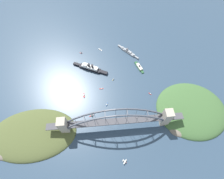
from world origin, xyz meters
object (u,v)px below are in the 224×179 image
small_boat_3 (84,95)px  naval_cruiser (128,52)px  small_boat_1 (101,89)px  small_boat_2 (81,52)px  seaplane_taxiing_near_bridge (125,162)px  small_boat_5 (100,50)px  ocean_liner (90,68)px  harbor_ferry_steamer (139,67)px  small_boat_6 (113,79)px  small_boat_7 (150,94)px  small_boat_4 (92,115)px  harbor_arch_bridge (116,121)px  small_boat_0 (107,104)px

small_boat_3 → naval_cruiser: bearing=46.6°
small_boat_1 → small_boat_2: small_boat_2 is taller
naval_cruiser → seaplane_taxiing_near_bridge: size_ratio=6.61×
seaplane_taxiing_near_bridge → small_boat_5: (-29.99, 274.70, -1.20)m
small_boat_1 → ocean_liner: bearing=112.3°
seaplane_taxiing_near_bridge → small_boat_3: bearing=117.3°
small_boat_1 → harbor_ferry_steamer: bearing=29.1°
small_boat_5 → small_boat_6: 101.83m
small_boat_2 → small_boat_1: bearing=-67.6°
naval_cruiser → small_boat_2: (-121.47, 8.19, 0.60)m
small_boat_7 → seaplane_taxiing_near_bridge: bearing=-119.3°
small_boat_2 → small_boat_4: size_ratio=0.79×
small_boat_4 → harbor_arch_bridge: bearing=-29.2°
small_boat_4 → small_boat_5: (25.48, 183.49, -3.79)m
harbor_arch_bridge → small_boat_6: harbor_arch_bridge is taller
naval_cruiser → small_boat_5: naval_cruiser is taller
small_boat_5 → seaplane_taxiing_near_bridge: bearing=-83.8°
small_boat_6 → harbor_arch_bridge: bearing=-93.0°
small_boat_0 → small_boat_4: size_ratio=0.84×
small_boat_4 → small_boat_0: bearing=34.4°
small_boat_5 → small_boat_0: bearing=-87.7°
small_boat_2 → small_boat_7: size_ratio=1.30×
small_boat_1 → small_boat_7: (106.30, -22.60, 0.06)m
small_boat_4 → small_boat_5: bearing=82.1°
harbor_arch_bridge → small_boat_2: 215.06m
seaplane_taxiing_near_bridge → harbor_arch_bridge: bearing=98.4°
small_boat_0 → small_boat_3: (-48.48, 26.28, 0.11)m
small_boat_2 → naval_cruiser: bearing=-3.9°
small_boat_3 → small_boat_5: small_boat_3 is taller
small_boat_3 → harbor_arch_bridge: bearing=-49.8°
harbor_arch_bridge → small_boat_4: 56.98m
harbor_arch_bridge → small_boat_2: bearing=109.1°
harbor_arch_bridge → small_boat_0: 55.95m
harbor_arch_bridge → ocean_liner: 155.02m
small_boat_4 → small_boat_5: size_ratio=0.99×
naval_cruiser → harbor_ferry_steamer: bearing=-68.7°
small_boat_4 → small_boat_2: bearing=97.8°
seaplane_taxiing_near_bridge → small_boat_6: (-3.85, 176.31, 0.78)m
small_boat_3 → small_boat_4: (16.49, -48.20, 3.73)m
small_boat_0 → small_boat_4: small_boat_4 is taller
seaplane_taxiing_near_bridge → small_boat_6: bearing=91.3°
naval_cruiser → small_boat_7: (31.74, -128.42, -2.27)m
harbor_ferry_steamer → small_boat_2: size_ratio=4.88×
harbor_arch_bridge → seaplane_taxiing_near_bridge: bearing=-81.6°
small_boat_1 → small_boat_5: size_ratio=0.94×
small_boat_2 → small_boat_4: bearing=-82.2°
naval_cruiser → small_boat_0: size_ratio=6.51×
small_boat_2 → ocean_liner: bearing=-67.6°
harbor_arch_bridge → small_boat_5: harbor_arch_bridge is taller
seaplane_taxiing_near_bridge → small_boat_2: small_boat_2 is taller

